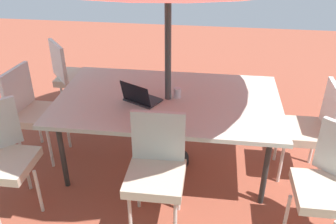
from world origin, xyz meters
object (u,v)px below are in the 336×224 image
(chair_north, at_px, (156,167))
(laptop, at_px, (140,98))
(chair_east, at_px, (34,109))
(chair_northwest, at_px, (331,182))
(chair_southeast, at_px, (72,74))
(chair_northeast, at_px, (2,154))
(cup, at_px, (177,93))
(dining_table, at_px, (168,102))
(chair_west, at_px, (310,126))

(chair_north, distance_m, laptop, 0.79)
(chair_east, height_order, chair_northwest, same)
(chair_north, bearing_deg, chair_northwest, -1.61)
(laptop, bearing_deg, chair_southeast, -15.21)
(chair_northeast, bearing_deg, chair_east, 53.89)
(chair_southeast, xyz_separation_m, laptop, (-1.06, 0.99, 0.25))
(chair_east, bearing_deg, cup, -79.88)
(dining_table, bearing_deg, chair_west, 179.90)
(chair_north, bearing_deg, laptop, 109.18)
(cup, bearing_deg, chair_north, 84.74)
(chair_east, bearing_deg, chair_north, -111.18)
(chair_southeast, relative_size, chair_west, 1.00)
(chair_north, distance_m, chair_northeast, 1.32)
(chair_northwest, height_order, cup, chair_northwest)
(chair_west, height_order, cup, chair_west)
(chair_northwest, relative_size, chair_northeast, 1.00)
(chair_west, bearing_deg, chair_northeast, -72.57)
(chair_north, relative_size, chair_northeast, 1.00)
(dining_table, height_order, chair_northwest, chair_northwest)
(laptop, distance_m, cup, 0.36)
(chair_southeast, distance_m, chair_west, 2.82)
(chair_southeast, height_order, chair_north, same)
(chair_east, relative_size, chair_north, 1.00)
(chair_southeast, relative_size, laptop, 2.47)
(chair_north, bearing_deg, chair_northeast, 178.67)
(cup, bearing_deg, chair_west, 178.42)
(chair_west, bearing_deg, chair_southeast, -107.38)
(chair_southeast, xyz_separation_m, cup, (-1.40, 0.85, 0.26))
(chair_northwest, distance_m, cup, 1.55)
(chair_southeast, bearing_deg, chair_east, 134.39)
(chair_northwest, bearing_deg, chair_northeast, -141.38)
(dining_table, xyz_separation_m, chair_east, (1.39, 0.02, -0.16))
(chair_northwest, bearing_deg, chair_north, -141.52)
(dining_table, height_order, laptop, laptop)
(chair_northwest, bearing_deg, laptop, -164.89)
(chair_northwest, height_order, chair_west, same)
(chair_north, height_order, chair_northeast, same)
(chair_northeast, bearing_deg, chair_northwest, -42.31)
(chair_northeast, bearing_deg, chair_north, -42.17)
(laptop, xyz_separation_m, cup, (-0.34, -0.14, 0.00))
(chair_west, xyz_separation_m, cup, (1.28, -0.04, 0.26))
(chair_southeast, height_order, chair_northeast, same)
(chair_north, relative_size, chair_northwest, 1.00)
(chair_north, bearing_deg, chair_east, 149.62)
(chair_northeast, relative_size, laptop, 2.47)
(chair_northwest, relative_size, cup, 9.84)
(cup, bearing_deg, laptop, 22.71)
(dining_table, height_order, chair_southeast, chair_southeast)
(chair_northeast, xyz_separation_m, chair_west, (-2.68, -0.80, 0.00))
(chair_west, distance_m, cup, 1.30)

